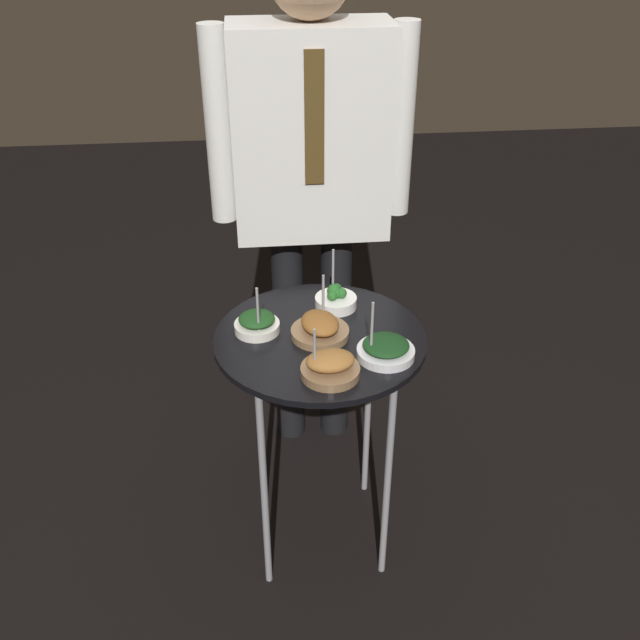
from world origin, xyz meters
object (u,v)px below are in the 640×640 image
(bowl_roast_far_rim, at_px, (320,328))
(bowl_roast_front_center, at_px, (330,366))
(serving_cart, at_px, (320,358))
(bowl_spinach_mid_right, at_px, (386,349))
(bowl_broccoli_back_left, at_px, (336,299))
(bowl_spinach_mid_left, at_px, (257,324))
(waiter_figure, at_px, (311,159))

(bowl_roast_far_rim, height_order, bowl_roast_front_center, bowl_roast_far_rim)
(serving_cart, bearing_deg, bowl_spinach_mid_right, -35.52)
(bowl_broccoli_back_left, xyz_separation_m, bowl_roast_front_center, (-0.05, -0.32, 0.00))
(bowl_spinach_mid_right, relative_size, bowl_broccoli_back_left, 1.01)
(bowl_roast_far_rim, bearing_deg, bowl_broccoli_back_left, 68.05)
(bowl_spinach_mid_left, relative_size, bowl_roast_front_center, 1.03)
(bowl_spinach_mid_left, height_order, bowl_roast_front_center, bowl_spinach_mid_left)
(bowl_roast_far_rim, xyz_separation_m, bowl_roast_front_center, (0.01, -0.18, 0.00))
(serving_cart, height_order, bowl_spinach_mid_right, bowl_spinach_mid_right)
(serving_cart, relative_size, bowl_spinach_mid_left, 4.96)
(serving_cart, xyz_separation_m, bowl_broccoli_back_left, (0.06, 0.15, 0.10))
(bowl_roast_far_rim, relative_size, bowl_spinach_mid_right, 0.96)
(serving_cart, distance_m, bowl_roast_front_center, 0.20)
(bowl_roast_far_rim, xyz_separation_m, bowl_spinach_mid_left, (-0.17, 0.04, -0.00))
(bowl_broccoli_back_left, bearing_deg, bowl_roast_far_rim, -111.95)
(bowl_spinach_mid_left, distance_m, bowl_roast_front_center, 0.28)
(bowl_roast_front_center, bearing_deg, bowl_spinach_mid_left, 128.53)
(serving_cart, distance_m, waiter_figure, 0.63)
(bowl_spinach_mid_left, height_order, waiter_figure, waiter_figure)
(bowl_roast_far_rim, bearing_deg, bowl_spinach_mid_right, -35.79)
(serving_cart, distance_m, bowl_spinach_mid_left, 0.19)
(bowl_spinach_mid_right, height_order, bowl_broccoli_back_left, bowl_spinach_mid_right)
(bowl_roast_far_rim, relative_size, bowl_roast_front_center, 1.10)
(bowl_roast_front_center, bearing_deg, bowl_roast_far_rim, 91.99)
(bowl_broccoli_back_left, relative_size, waiter_figure, 0.10)
(bowl_broccoli_back_left, bearing_deg, bowl_spinach_mid_right, -69.47)
(bowl_spinach_mid_left, bearing_deg, waiter_figure, 67.65)
(bowl_roast_far_rim, distance_m, bowl_roast_front_center, 0.18)
(bowl_spinach_mid_right, relative_size, bowl_roast_front_center, 1.14)
(bowl_roast_far_rim, distance_m, bowl_spinach_mid_right, 0.19)
(bowl_spinach_mid_left, xyz_separation_m, bowl_broccoli_back_left, (0.22, 0.10, 0.00))
(bowl_broccoli_back_left, bearing_deg, serving_cart, -112.19)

